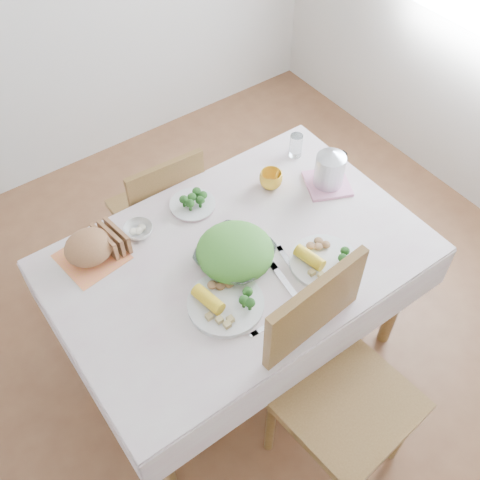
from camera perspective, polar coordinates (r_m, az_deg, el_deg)
floor at (r=2.93m, az=-0.09°, el=-10.86°), size 3.60×3.60×0.00m
dining_table at (r=2.61m, az=-0.10°, el=-6.81°), size 1.40×0.90×0.75m
tablecloth at (r=2.30m, az=-0.11°, el=-1.56°), size 1.50×1.00×0.01m
chair_near at (r=2.31m, az=10.47°, el=-16.35°), size 0.52×0.52×1.06m
chair_far at (r=2.92m, az=-8.55°, el=3.39°), size 0.42×0.42×0.89m
salad_bowl at (r=2.24m, az=-0.50°, el=-1.64°), size 0.38×0.38×0.07m
dinner_plate_left at (r=2.14m, az=-1.46°, el=-6.53°), size 0.34×0.34×0.02m
dinner_plate_right at (r=2.28m, az=8.53°, el=-2.28°), size 0.32×0.32×0.02m
broccoli_plate at (r=2.48m, az=-4.84°, el=3.59°), size 0.26×0.26×0.02m
napkin at (r=2.36m, az=-14.81°, el=-1.66°), size 0.27×0.27×0.00m
bread_loaf at (r=2.32m, az=-15.08°, el=-0.80°), size 0.23×0.22×0.12m
fruit_bowl at (r=2.39m, az=-10.28°, el=0.97°), size 0.12×0.12×0.04m
yellow_mug at (r=2.54m, az=3.16°, el=6.15°), size 0.14×0.14×0.08m
glass_tumbler at (r=2.69m, az=5.71°, el=9.65°), size 0.08×0.08×0.12m
pink_tray at (r=2.60m, az=8.86°, el=5.68°), size 0.25×0.25×0.02m
electric_kettle at (r=2.52m, az=9.17°, el=7.53°), size 0.16×0.16×0.19m
fork_left at (r=2.21m, az=4.65°, el=-4.34°), size 0.05×0.22×0.00m
fork_right at (r=2.28m, az=4.95°, el=-2.25°), size 0.06×0.18×0.00m
knife at (r=2.10m, az=3.11°, el=-8.55°), size 0.17×0.03×0.00m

